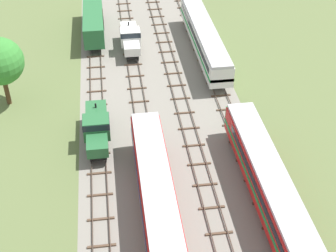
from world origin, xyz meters
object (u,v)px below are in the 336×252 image
at_px(diesel_railcar_centre_near, 267,180).
at_px(passenger_coach_left_nearest, 158,202).
at_px(freight_boxcar_far_left_farther, 93,19).
at_px(shunter_loco_left_far, 130,37).
at_px(passenger_coach_centre_midfar, 204,36).
at_px(shunter_loco_far_left_mid, 97,127).

bearing_deg(diesel_railcar_centre_near, passenger_coach_left_nearest, -172.12).
distance_m(passenger_coach_left_nearest, freight_boxcar_far_left_farther, 38.37).
xyz_separation_m(passenger_coach_left_nearest, shunter_loco_left_far, (-0.00, 32.30, -0.60)).
xyz_separation_m(passenger_coach_left_nearest, passenger_coach_centre_midfar, (9.93, 29.99, 0.00)).
height_order(shunter_loco_far_left_mid, freight_boxcar_far_left_farther, freight_boxcar_far_left_farther).
distance_m(shunter_loco_far_left_mid, passenger_coach_centre_midfar, 23.29).
relative_size(diesel_railcar_centre_near, shunter_loco_far_left_mid, 2.42).
distance_m(passenger_coach_centre_midfar, shunter_loco_left_far, 10.21).
xyz_separation_m(diesel_railcar_centre_near, shunter_loco_far_left_mid, (-14.89, 10.71, -0.59)).
height_order(passenger_coach_left_nearest, passenger_coach_centre_midfar, same).
xyz_separation_m(diesel_railcar_centre_near, shunter_loco_left_far, (-9.93, 30.92, -0.59)).
bearing_deg(diesel_railcar_centre_near, shunter_loco_far_left_mid, 144.26).
bearing_deg(shunter_loco_far_left_mid, shunter_loco_left_far, 76.20).
bearing_deg(freight_boxcar_far_left_farther, passenger_coach_centre_midfar, -28.44).
bearing_deg(freight_boxcar_far_left_farther, passenger_coach_left_nearest, -82.58).
distance_m(diesel_railcar_centre_near, shunter_loco_left_far, 32.48).
bearing_deg(shunter_loco_left_far, shunter_loco_far_left_mid, -103.80).
relative_size(shunter_loco_far_left_mid, shunter_loco_left_far, 1.00).
relative_size(passenger_coach_left_nearest, freight_boxcar_far_left_farther, 1.57).
height_order(diesel_railcar_centre_near, shunter_loco_far_left_mid, diesel_railcar_centre_near).
distance_m(shunter_loco_far_left_mid, shunter_loco_left_far, 20.81).
bearing_deg(shunter_loco_left_far, passenger_coach_centre_midfar, -13.08).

